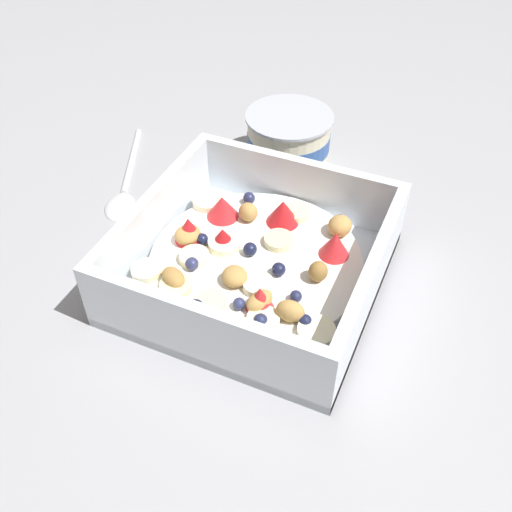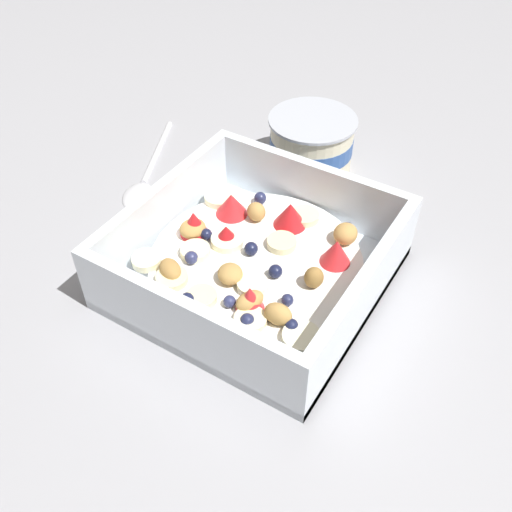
# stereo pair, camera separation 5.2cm
# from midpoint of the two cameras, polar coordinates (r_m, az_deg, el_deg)

# --- Properties ---
(ground_plane) EXTENTS (2.40, 2.40, 0.00)m
(ground_plane) POSITION_cam_midpoint_polar(r_m,az_deg,el_deg) (0.54, -1.09, -1.82)
(ground_plane) COLOR #9E9EA3
(fruit_bowl) EXTENTS (0.22, 0.22, 0.07)m
(fruit_bowl) POSITION_cam_midpoint_polar(r_m,az_deg,el_deg) (0.52, -2.90, -0.72)
(fruit_bowl) COLOR white
(fruit_bowl) RESTS_ON ground
(spoon) EXTENTS (0.09, 0.17, 0.01)m
(spoon) POSITION_cam_midpoint_polar(r_m,az_deg,el_deg) (0.66, -15.10, 6.28)
(spoon) COLOR silver
(spoon) RESTS_ON ground
(yogurt_cup) EXTENTS (0.10, 0.10, 0.06)m
(yogurt_cup) POSITION_cam_midpoint_polar(r_m,az_deg,el_deg) (0.66, 0.92, 11.12)
(yogurt_cup) COLOR beige
(yogurt_cup) RESTS_ON ground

